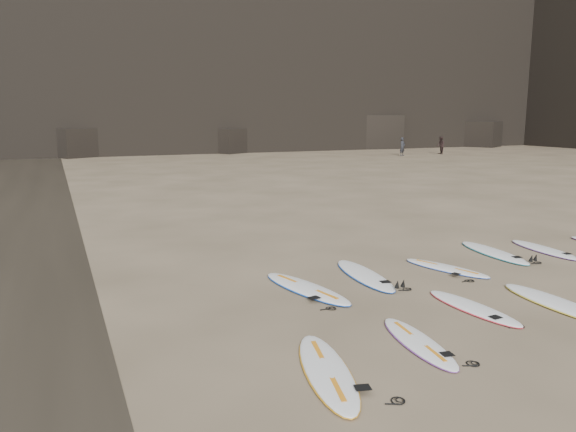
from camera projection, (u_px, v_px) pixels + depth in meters
name	position (u px, v px, depth m)	size (l,w,h in m)	color
ground	(500.00, 312.00, 10.68)	(240.00, 240.00, 0.00)	#897559
surfboard_0	(327.00, 370.00, 8.13)	(0.64, 2.65, 0.10)	white
surfboard_1	(418.00, 342.00, 9.16)	(0.54, 2.25, 0.08)	white
surfboard_2	(473.00, 307.00, 10.80)	(0.56, 2.34, 0.08)	white
surfboard_3	(558.00, 303.00, 11.01)	(0.66, 2.75, 0.10)	white
surfboard_5	(306.00, 288.00, 11.98)	(0.67, 2.78, 0.10)	white
surfboard_6	(364.00, 275.00, 12.96)	(0.66, 2.76, 0.10)	white
surfboard_7	(446.00, 268.00, 13.57)	(0.55, 2.30, 0.08)	white
surfboard_8	(494.00, 252.00, 15.07)	(0.65, 2.70, 0.10)	white
surfboard_9	(544.00, 249.00, 15.41)	(0.59, 2.47, 0.09)	white
person_a	(402.00, 147.00, 50.33)	(0.60, 0.40, 1.65)	black
person_b	(441.00, 145.00, 52.58)	(0.80, 0.63, 1.65)	black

